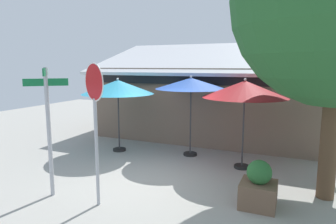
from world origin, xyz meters
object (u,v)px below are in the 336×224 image
patio_umbrella_crimson_right (245,90)px  stop_sign (95,108)px  street_sign_post (48,118)px  sidewalk_planter (259,187)px  patio_umbrella_teal_left (118,87)px  patio_umbrella_royal_blue_center (191,84)px

patio_umbrella_crimson_right → stop_sign: bearing=-124.1°
street_sign_post → patio_umbrella_crimson_right: (3.65, 3.56, 0.47)m
street_sign_post → stop_sign: bearing=0.7°
stop_sign → sidewalk_planter: 3.75m
stop_sign → patio_umbrella_teal_left: 4.06m
patio_umbrella_royal_blue_center → sidewalk_planter: (2.50, -2.84, -1.92)m
patio_umbrella_crimson_right → patio_umbrella_teal_left: bearing=178.7°
street_sign_post → patio_umbrella_royal_blue_center: (1.87, 4.13, 0.55)m
street_sign_post → sidewalk_planter: street_sign_post is taller
street_sign_post → sidewalk_planter: 4.76m
street_sign_post → patio_umbrella_royal_blue_center: size_ratio=1.11×
patio_umbrella_royal_blue_center → sidewalk_planter: 4.25m
patio_umbrella_teal_left → patio_umbrella_crimson_right: bearing=-1.3°
street_sign_post → patio_umbrella_crimson_right: 5.12m
stop_sign → patio_umbrella_teal_left: stop_sign is taller
street_sign_post → stop_sign: (1.26, 0.02, 0.29)m
street_sign_post → patio_umbrella_teal_left: bearing=98.6°
patio_umbrella_teal_left → sidewalk_planter: 5.75m
patio_umbrella_royal_blue_center → patio_umbrella_crimson_right: bearing=-17.9°
patio_umbrella_teal_left → sidewalk_planter: (4.93, -2.36, -1.78)m
stop_sign → patio_umbrella_teal_left: size_ratio=1.19×
sidewalk_planter → stop_sign: bearing=-157.8°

